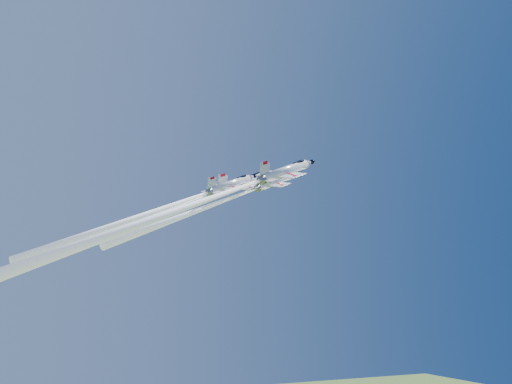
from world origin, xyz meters
name	(u,v)px	position (x,y,z in m)	size (l,w,h in m)	color
jet_lead	(220,202)	(-8.57, -1.32, 85.42)	(36.36, 18.06, 35.47)	silver
jet_left	(192,201)	(-13.60, 1.92, 85.69)	(37.98, 18.84, 33.13)	silver
jet_right	(198,203)	(-17.24, -12.57, 82.93)	(48.44, 24.07, 49.69)	silver
jet_slot	(162,209)	(-21.69, -4.93, 82.68)	(37.68, 18.72, 37.53)	silver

